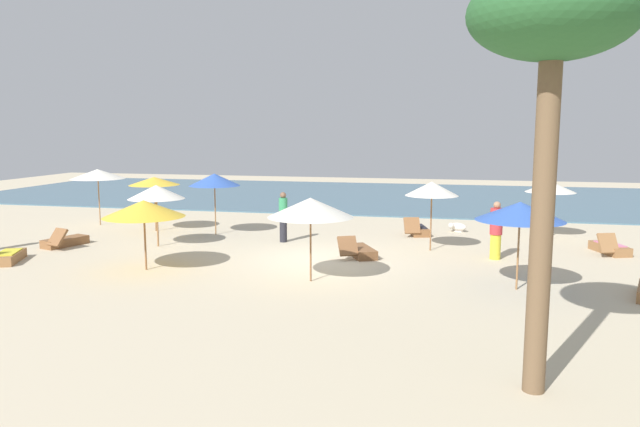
% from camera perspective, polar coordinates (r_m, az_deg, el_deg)
% --- Properties ---
extents(ground_plane, '(60.00, 60.00, 0.00)m').
position_cam_1_polar(ground_plane, '(18.04, 0.01, -4.41)').
color(ground_plane, beige).
extents(ocean_water, '(48.00, 16.00, 0.06)m').
position_cam_1_polar(ocean_water, '(34.62, 6.23, 1.66)').
color(ocean_water, '#476B7F').
rests_on(ocean_water, ground_plane).
extents(umbrella_0, '(1.91, 1.91, 2.29)m').
position_cam_1_polar(umbrella_0, '(22.27, -10.16, 3.23)').
color(umbrella_0, olive).
rests_on(umbrella_0, ground_plane).
extents(umbrella_1, '(2.22, 2.22, 2.19)m').
position_cam_1_polar(umbrella_1, '(15.10, -0.92, 0.59)').
color(umbrella_1, brown).
rests_on(umbrella_1, ground_plane).
extents(umbrella_2, '(1.72, 1.72, 2.25)m').
position_cam_1_polar(umbrella_2, '(19.31, 10.76, 2.37)').
color(umbrella_2, brown).
rests_on(umbrella_2, ground_plane).
extents(umbrella_3, '(2.17, 2.17, 2.31)m').
position_cam_1_polar(umbrella_3, '(25.70, -20.69, 3.59)').
color(umbrella_3, olive).
rests_on(umbrella_3, ground_plane).
extents(umbrella_4, '(2.27, 2.27, 1.98)m').
position_cam_1_polar(umbrella_4, '(17.09, -16.67, 0.46)').
color(umbrella_4, brown).
rests_on(umbrella_4, ground_plane).
extents(umbrella_5, '(1.88, 1.88, 2.08)m').
position_cam_1_polar(umbrella_5, '(20.41, -15.55, 2.01)').
color(umbrella_5, olive).
rests_on(umbrella_5, ground_plane).
extents(umbrella_6, '(2.14, 2.14, 2.19)m').
position_cam_1_polar(umbrella_6, '(15.10, 18.77, 0.21)').
color(umbrella_6, olive).
rests_on(umbrella_6, ground_plane).
extents(umbrella_7, '(1.92, 1.92, 2.11)m').
position_cam_1_polar(umbrella_7, '(23.55, -15.73, 3.03)').
color(umbrella_7, olive).
rests_on(umbrella_7, ground_plane).
extents(umbrella_8, '(1.77, 1.77, 2.06)m').
position_cam_1_polar(umbrella_8, '(22.81, 21.39, 2.40)').
color(umbrella_8, olive).
rests_on(umbrella_8, ground_plane).
extents(lounger_0, '(1.08, 1.75, 0.73)m').
position_cam_1_polar(lounger_0, '(20.95, 26.19, -3.00)').
color(lounger_0, olive).
rests_on(lounger_0, ground_plane).
extents(lounger_2, '(1.27, 1.76, 0.71)m').
position_cam_1_polar(lounger_2, '(18.39, 3.86, -3.64)').
color(lounger_2, brown).
rests_on(lounger_2, ground_plane).
extents(lounger_3, '(0.99, 1.76, 0.72)m').
position_cam_1_polar(lounger_3, '(22.46, 9.39, -1.56)').
color(lounger_3, brown).
rests_on(lounger_3, ground_plane).
extents(lounger_4, '(1.20, 1.77, 0.71)m').
position_cam_1_polar(lounger_4, '(19.87, -28.07, -3.69)').
color(lounger_4, olive).
rests_on(lounger_4, ground_plane).
extents(lounger_5, '(1.08, 1.78, 0.70)m').
position_cam_1_polar(lounger_5, '(21.71, -23.47, -2.48)').
color(lounger_5, brown).
rests_on(lounger_5, ground_plane).
extents(person_0, '(0.50, 0.50, 1.77)m').
position_cam_1_polar(person_0, '(18.62, 16.65, -1.58)').
color(person_0, yellow).
rests_on(person_0, ground_plane).
extents(person_2, '(0.35, 0.35, 1.76)m').
position_cam_1_polar(person_2, '(20.61, -3.58, -0.30)').
color(person_2, '#26262D').
rests_on(person_2, ground_plane).
extents(palm_1, '(2.38, 2.38, 6.17)m').
position_cam_1_polar(palm_1, '(9.17, 21.57, 16.28)').
color(palm_1, brown).
rests_on(palm_1, ground_plane).
extents(dog, '(0.75, 0.62, 0.36)m').
position_cam_1_polar(dog, '(23.36, 13.12, -1.26)').
color(dog, silver).
rests_on(dog, ground_plane).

